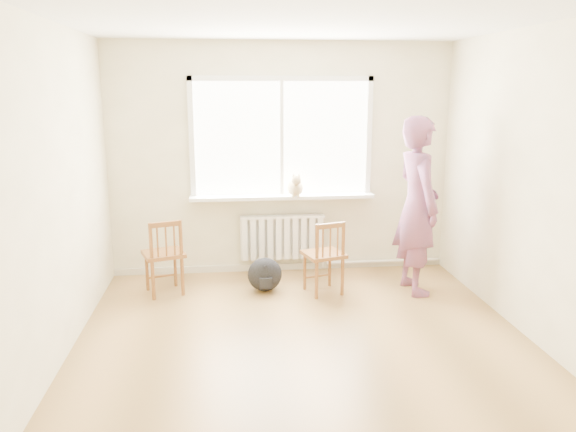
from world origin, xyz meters
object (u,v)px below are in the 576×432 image
object	(u,v)px
chair_right	(325,257)
person	(417,206)
chair_left	(165,257)
backpack	(265,274)
cat	(295,186)

from	to	relation	value
chair_right	person	xyz separation A→B (m)	(0.98, -0.01, 0.54)
chair_left	backpack	bearing A→B (deg)	160.42
chair_left	backpack	world-z (taller)	chair_left
cat	person	bearing A→B (deg)	-26.82
chair_left	cat	distance (m)	1.68
chair_left	person	xyz separation A→B (m)	(2.69, -0.18, 0.53)
chair_right	person	world-z (taller)	person
backpack	person	bearing A→B (deg)	-5.66
chair_right	person	distance (m)	1.12
chair_right	person	bearing A→B (deg)	163.67
chair_right	backpack	bearing A→B (deg)	-29.43
chair_left	person	world-z (taller)	person
person	backpack	size ratio (longest dim) A/B	5.08
chair_right	backpack	size ratio (longest dim) A/B	2.17
chair_right	cat	world-z (taller)	cat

